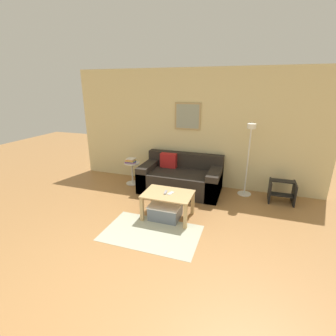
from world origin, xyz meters
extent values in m
plane|color=#A87542|center=(0.00, 0.00, 0.00)|extent=(16.00, 16.00, 0.00)
cube|color=beige|center=(0.00, 3.60, 1.27)|extent=(5.60, 0.06, 2.55)
cube|color=tan|center=(-0.12, 3.56, 1.56)|extent=(0.58, 0.02, 0.58)
cube|color=#939E8E|center=(-0.12, 3.55, 1.56)|extent=(0.51, 0.01, 0.51)
cube|color=#B2B79E|center=(-0.10, 1.36, 0.00)|extent=(1.49, 0.92, 0.01)
cube|color=#28231E|center=(-0.12, 3.06, 0.22)|extent=(1.70, 0.93, 0.44)
cube|color=#28231E|center=(-0.12, 3.43, 0.61)|extent=(1.70, 0.20, 0.32)
cube|color=#28231E|center=(-0.85, 3.06, 0.28)|extent=(0.24, 0.93, 0.56)
cube|color=#28231E|center=(0.61, 3.06, 0.28)|extent=(0.24, 0.93, 0.56)
cube|color=red|center=(-0.46, 3.26, 0.60)|extent=(0.36, 0.14, 0.32)
cube|color=tan|center=(-0.01, 1.91, 0.44)|extent=(0.83, 0.58, 0.02)
cube|color=tan|center=(-0.39, 1.66, 0.22)|extent=(0.06, 0.06, 0.43)
cube|color=tan|center=(0.36, 1.66, 0.22)|extent=(0.06, 0.06, 0.43)
cube|color=tan|center=(-0.39, 2.16, 0.22)|extent=(0.06, 0.06, 0.43)
cube|color=tan|center=(0.36, 2.16, 0.22)|extent=(0.06, 0.06, 0.43)
cube|color=slate|center=(-0.05, 1.88, 0.12)|extent=(0.51, 0.43, 0.23)
cube|color=silver|center=(-0.05, 1.88, 0.24)|extent=(0.53, 0.45, 0.02)
cylinder|color=white|center=(1.21, 3.33, 0.01)|extent=(0.28, 0.28, 0.02)
cylinder|color=white|center=(1.21, 3.33, 0.77)|extent=(0.03, 0.03, 1.49)
cylinder|color=white|center=(1.21, 3.20, 1.51)|extent=(0.02, 0.28, 0.02)
cylinder|color=white|center=(1.21, 3.06, 1.48)|extent=(0.16, 0.16, 0.09)
cylinder|color=silver|center=(-1.30, 3.11, 0.01)|extent=(0.31, 0.31, 0.01)
cylinder|color=silver|center=(-1.30, 3.11, 0.26)|extent=(0.04, 0.04, 0.48)
cylinder|color=silver|center=(-1.30, 3.11, 0.51)|extent=(0.36, 0.36, 0.02)
cube|color=#8C4C93|center=(-1.33, 3.09, 0.53)|extent=(0.25, 0.15, 0.02)
cube|color=#335199|center=(-1.31, 3.10, 0.54)|extent=(0.21, 0.15, 0.01)
cube|color=#D8C666|center=(-1.32, 3.09, 0.56)|extent=(0.20, 0.18, 0.02)
cube|color=#D18438|center=(-1.33, 3.09, 0.58)|extent=(0.19, 0.20, 0.03)
cube|color=silver|center=(-1.31, 3.10, 0.61)|extent=(0.20, 0.19, 0.02)
cube|color=#99999E|center=(-0.06, 1.92, 0.46)|extent=(0.06, 0.15, 0.02)
cube|color=silver|center=(0.03, 1.93, 0.46)|extent=(0.10, 0.15, 0.01)
cube|color=black|center=(1.68, 3.19, 0.21)|extent=(0.03, 0.39, 0.43)
cube|color=black|center=(2.13, 3.19, 0.21)|extent=(0.03, 0.39, 0.43)
cube|color=black|center=(1.90, 3.12, 0.18)|extent=(0.41, 0.18, 0.02)
cube|color=black|center=(1.90, 3.26, 0.42)|extent=(0.41, 0.18, 0.02)
camera|label=1|loc=(1.20, -1.66, 2.18)|focal=26.00mm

